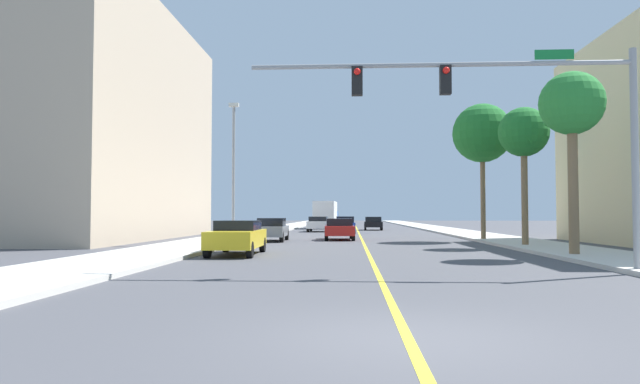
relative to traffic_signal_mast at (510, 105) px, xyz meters
The scene contains 17 objects.
ground 34.15m from the traffic_signal_mast, 96.47° to the left, with size 192.00×192.00×0.00m, color #47474C.
sidewalk_left 36.22m from the traffic_signal_mast, 110.66° to the left, with size 3.98×168.00×0.15m, color beige.
sidewalk_right 34.30m from the traffic_signal_mast, 81.46° to the left, with size 3.98×168.00×0.15m, color beige.
lane_marking_center 34.15m from the traffic_signal_mast, 96.47° to the left, with size 0.16×144.00×0.01m, color yellow.
building_left_near 33.44m from the traffic_signal_mast, 140.70° to the left, with size 17.66×22.77×15.59m, color tan.
traffic_signal_mast is the anchor object (origin of this frame).
street_lamp 18.62m from the traffic_signal_mast, 126.90° to the left, with size 0.56×0.28×7.85m.
palm_near 7.18m from the traffic_signal_mast, 55.31° to the left, with size 2.46×2.46×7.07m.
palm_mid 13.04m from the traffic_signal_mast, 71.12° to the left, with size 2.51×2.51×6.94m.
palm_far 19.22m from the traffic_signal_mast, 78.92° to the left, with size 3.67×3.67×8.42m.
car_white 37.89m from the traffic_signal_mast, 101.68° to the left, with size 1.99×4.44×1.45m.
car_yellow 12.07m from the traffic_signal_mast, 144.38° to the left, with size 1.94×4.58×1.42m.
car_gray 20.86m from the traffic_signal_mast, 117.52° to the left, with size 1.87×4.30×1.43m.
car_blue 32.95m from the traffic_signal_mast, 98.83° to the left, with size 1.80×4.30×1.48m.
car_red 21.24m from the traffic_signal_mast, 104.69° to the left, with size 2.05×4.36×1.39m.
car_black 42.78m from the traffic_signal_mast, 92.87° to the left, with size 2.01×4.03×1.40m.
delivery_truck 49.67m from the traffic_signal_mast, 98.62° to the left, with size 2.71×8.55×3.15m.
Camera 1 is at (-0.77, -7.54, 1.67)m, focal length 30.95 mm.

